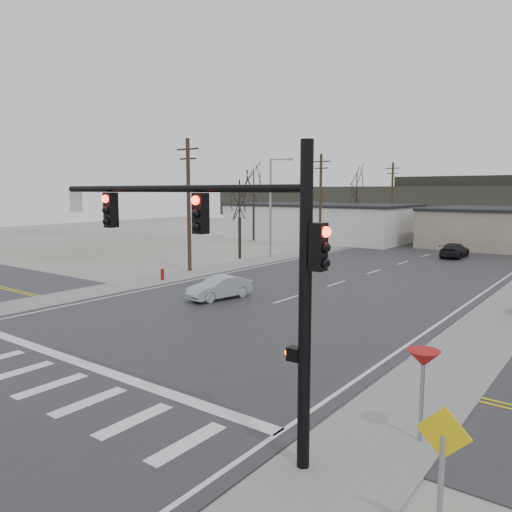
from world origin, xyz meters
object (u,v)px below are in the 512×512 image
Objects in this scene: traffic_signal_mast at (235,254)px; fire_hydrant at (162,274)px; sedan_crossing at (220,287)px; car_far_a at (454,250)px; car_far_b at (470,231)px.

traffic_signal_mast is 10.29× the size of fire_hydrant.
traffic_signal_mast is 2.30× the size of sedan_crossing.
fire_hydrant is (-18.09, 14.20, -4.22)m from traffic_signal_mast.
car_far_a is at bearing 89.63° from sedan_crossing.
sedan_crossing is at bearing 132.44° from traffic_signal_mast.
fire_hydrant is at bearing -112.57° from car_far_b.
traffic_signal_mast is 16.83m from sedan_crossing.
car_far_a is 1.20× the size of car_far_b.
sedan_crossing is 49.64m from car_far_b.
traffic_signal_mast is at bearing -38.13° from fire_hydrant.
traffic_signal_mast reaches higher than car_far_a.
car_far_a is at bearing 97.95° from traffic_signal_mast.
sedan_crossing is (7.06, -2.14, 0.23)m from fire_hydrant.
car_far_a is at bearing -91.96° from car_far_b.
traffic_signal_mast reaches higher than fire_hydrant.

